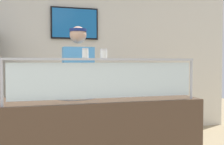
# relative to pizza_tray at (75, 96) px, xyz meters

# --- Properties ---
(shop_rear_unit) EXTENTS (6.34, 0.13, 2.70)m
(shop_rear_unit) POSITION_rel_pizza_tray_xyz_m (0.23, 2.09, 0.39)
(shop_rear_unit) COLOR silver
(shop_rear_unit) RESTS_ON ground
(serving_counter) EXTENTS (1.94, 0.69, 0.95)m
(serving_counter) POSITION_rel_pizza_tray_xyz_m (0.23, -0.09, -0.49)
(serving_counter) COLOR #4C3828
(serving_counter) RESTS_ON ground
(sneeze_guard) EXTENTS (1.77, 0.06, 0.40)m
(sneeze_guard) POSITION_rel_pizza_tray_xyz_m (0.23, -0.37, 0.24)
(sneeze_guard) COLOR #B2B5BC
(sneeze_guard) RESTS_ON serving_counter
(pizza_tray) EXTENTS (0.40, 0.40, 0.04)m
(pizza_tray) POSITION_rel_pizza_tray_xyz_m (0.00, 0.00, 0.00)
(pizza_tray) COLOR #9EA0A8
(pizza_tray) RESTS_ON serving_counter
(pizza_server) EXTENTS (0.13, 0.29, 0.01)m
(pizza_server) POSITION_rel_pizza_tray_xyz_m (0.02, -0.02, 0.02)
(pizza_server) COLOR #ADAFB7
(pizza_server) RESTS_ON pizza_tray
(parmesan_shaker) EXTENTS (0.06, 0.06, 0.09)m
(parmesan_shaker) POSITION_rel_pizza_tray_xyz_m (0.04, -0.37, 0.42)
(parmesan_shaker) COLOR white
(parmesan_shaker) RESTS_ON sneeze_guard
(pepper_flake_shaker) EXTENTS (0.06, 0.06, 0.08)m
(pepper_flake_shaker) POSITION_rel_pizza_tray_xyz_m (0.21, -0.37, 0.42)
(pepper_flake_shaker) COLOR white
(pepper_flake_shaker) RESTS_ON sneeze_guard
(worker_figure) EXTENTS (0.41, 0.50, 1.76)m
(worker_figure) POSITION_rel_pizza_tray_xyz_m (0.15, 0.65, 0.04)
(worker_figure) COLOR #23232D
(worker_figure) RESTS_ON ground
(prep_shelf) EXTENTS (0.70, 0.55, 0.81)m
(prep_shelf) POSITION_rel_pizza_tray_xyz_m (1.72, 1.60, -0.56)
(prep_shelf) COLOR #B7BABF
(prep_shelf) RESTS_ON ground
(pizza_box_stack) EXTENTS (0.47, 0.45, 0.22)m
(pizza_box_stack) POSITION_rel_pizza_tray_xyz_m (1.72, 1.60, -0.05)
(pizza_box_stack) COLOR tan
(pizza_box_stack) RESTS_ON prep_shelf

